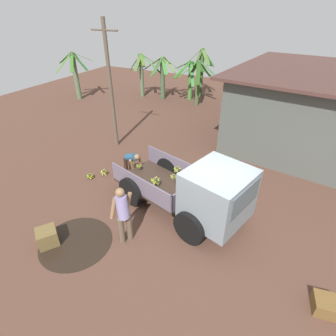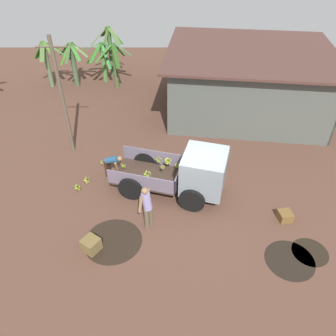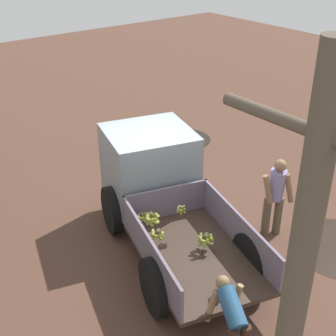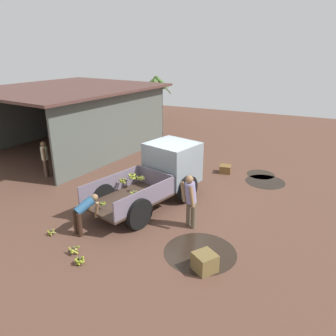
{
  "view_description": "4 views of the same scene",
  "coord_description": "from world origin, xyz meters",
  "px_view_note": "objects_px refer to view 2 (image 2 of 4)",
  "views": [
    {
      "loc": [
        1.55,
        -5.69,
        5.7
      ],
      "look_at": [
        -1.45,
        0.19,
        1.55
      ],
      "focal_mm": 28.0,
      "sensor_mm": 36.0,
      "label": 1
    },
    {
      "loc": [
        -1.18,
        -9.62,
        9.0
      ],
      "look_at": [
        -1.18,
        0.38,
        1.1
      ],
      "focal_mm": 35.0,
      "sensor_mm": 36.0,
      "label": 2
    },
    {
      "loc": [
        -6.8,
        4.94,
        5.73
      ],
      "look_at": [
        -0.47,
        0.01,
        1.44
      ],
      "focal_mm": 50.0,
      "sensor_mm": 36.0,
      "label": 3
    },
    {
      "loc": [
        -10.37,
        -4.7,
        5.33
      ],
      "look_at": [
        -0.97,
        -0.35,
        1.46
      ],
      "focal_mm": 35.0,
      "sensor_mm": 36.0,
      "label": 4
    }
  ],
  "objects_px": {
    "utility_pole": "(62,97)",
    "person_foreground_visitor": "(147,205)",
    "banana_bunch_on_ground_2": "(77,187)",
    "wooden_crate_0": "(91,245)",
    "banana_bunch_on_ground_0": "(103,162)",
    "banana_bunch_on_ground_1": "(87,180)",
    "cargo_truck": "(192,173)",
    "person_bystander_near_shed": "(181,109)",
    "person_worker_loading": "(112,163)",
    "wooden_crate_1": "(285,216)"
  },
  "relations": [
    {
      "from": "banana_bunch_on_ground_0",
      "to": "banana_bunch_on_ground_2",
      "type": "distance_m",
      "value": 1.85
    },
    {
      "from": "banana_bunch_on_ground_0",
      "to": "banana_bunch_on_ground_2",
      "type": "bearing_deg",
      "value": -114.65
    },
    {
      "from": "banana_bunch_on_ground_0",
      "to": "banana_bunch_on_ground_1",
      "type": "bearing_deg",
      "value": -110.6
    },
    {
      "from": "person_foreground_visitor",
      "to": "banana_bunch_on_ground_0",
      "type": "relative_size",
      "value": 7.14
    },
    {
      "from": "banana_bunch_on_ground_2",
      "to": "person_bystander_near_shed",
      "type": "bearing_deg",
      "value": 50.6
    },
    {
      "from": "person_foreground_visitor",
      "to": "banana_bunch_on_ground_0",
      "type": "height_order",
      "value": "person_foreground_visitor"
    },
    {
      "from": "banana_bunch_on_ground_1",
      "to": "cargo_truck",
      "type": "bearing_deg",
      "value": -9.02
    },
    {
      "from": "wooden_crate_0",
      "to": "banana_bunch_on_ground_2",
      "type": "bearing_deg",
      "value": 110.54
    },
    {
      "from": "banana_bunch_on_ground_1",
      "to": "wooden_crate_0",
      "type": "relative_size",
      "value": 0.56
    },
    {
      "from": "wooden_crate_1",
      "to": "person_bystander_near_shed",
      "type": "bearing_deg",
      "value": 117.62
    },
    {
      "from": "banana_bunch_on_ground_1",
      "to": "person_worker_loading",
      "type": "bearing_deg",
      "value": 21.8
    },
    {
      "from": "banana_bunch_on_ground_1",
      "to": "banana_bunch_on_ground_2",
      "type": "xyz_separation_m",
      "value": [
        -0.31,
        -0.44,
        -0.01
      ]
    },
    {
      "from": "cargo_truck",
      "to": "person_worker_loading",
      "type": "bearing_deg",
      "value": 176.95
    },
    {
      "from": "person_bystander_near_shed",
      "to": "banana_bunch_on_ground_0",
      "type": "xyz_separation_m",
      "value": [
        -3.58,
        -3.62,
        -0.76
      ]
    },
    {
      "from": "person_foreground_visitor",
      "to": "person_bystander_near_shed",
      "type": "height_order",
      "value": "person_foreground_visitor"
    },
    {
      "from": "cargo_truck",
      "to": "wooden_crate_1",
      "type": "xyz_separation_m",
      "value": [
        3.38,
        -1.41,
        -0.89
      ]
    },
    {
      "from": "banana_bunch_on_ground_2",
      "to": "wooden_crate_0",
      "type": "relative_size",
      "value": 0.54
    },
    {
      "from": "utility_pole",
      "to": "wooden_crate_1",
      "type": "xyz_separation_m",
      "value": [
        8.81,
        -4.47,
        -2.58
      ]
    },
    {
      "from": "cargo_truck",
      "to": "banana_bunch_on_ground_1",
      "type": "xyz_separation_m",
      "value": [
        -4.31,
        0.68,
        -0.94
      ]
    },
    {
      "from": "utility_pole",
      "to": "person_bystander_near_shed",
      "type": "height_order",
      "value": "utility_pole"
    },
    {
      "from": "person_worker_loading",
      "to": "cargo_truck",
      "type": "bearing_deg",
      "value": 2.67
    },
    {
      "from": "cargo_truck",
      "to": "banana_bunch_on_ground_1",
      "type": "relative_size",
      "value": 16.24
    },
    {
      "from": "banana_bunch_on_ground_0",
      "to": "wooden_crate_0",
      "type": "bearing_deg",
      "value": -85.64
    },
    {
      "from": "utility_pole",
      "to": "person_bystander_near_shed",
      "type": "bearing_deg",
      "value": 25.65
    },
    {
      "from": "utility_pole",
      "to": "wooden_crate_0",
      "type": "relative_size",
      "value": 10.18
    },
    {
      "from": "cargo_truck",
      "to": "utility_pole",
      "type": "distance_m",
      "value": 6.46
    },
    {
      "from": "cargo_truck",
      "to": "person_bystander_near_shed",
      "type": "bearing_deg",
      "value": 108.38
    },
    {
      "from": "cargo_truck",
      "to": "banana_bunch_on_ground_1",
      "type": "height_order",
      "value": "cargo_truck"
    },
    {
      "from": "banana_bunch_on_ground_2",
      "to": "wooden_crate_1",
      "type": "height_order",
      "value": "wooden_crate_1"
    },
    {
      "from": "person_worker_loading",
      "to": "wooden_crate_1",
      "type": "bearing_deg",
      "value": 0.65
    },
    {
      "from": "utility_pole",
      "to": "wooden_crate_0",
      "type": "bearing_deg",
      "value": -71.55
    },
    {
      "from": "person_foreground_visitor",
      "to": "utility_pole",
      "type": "bearing_deg",
      "value": -19.83
    },
    {
      "from": "cargo_truck",
      "to": "banana_bunch_on_ground_2",
      "type": "distance_m",
      "value": 4.72
    },
    {
      "from": "utility_pole",
      "to": "person_foreground_visitor",
      "type": "relative_size",
      "value": 3.05
    },
    {
      "from": "utility_pole",
      "to": "banana_bunch_on_ground_0",
      "type": "relative_size",
      "value": 21.76
    },
    {
      "from": "person_bystander_near_shed",
      "to": "banana_bunch_on_ground_2",
      "type": "xyz_separation_m",
      "value": [
        -4.35,
        -5.3,
        -0.75
      ]
    },
    {
      "from": "wooden_crate_1",
      "to": "banana_bunch_on_ground_2",
      "type": "bearing_deg",
      "value": 168.33
    },
    {
      "from": "banana_bunch_on_ground_0",
      "to": "wooden_crate_1",
      "type": "xyz_separation_m",
      "value": [
        7.22,
        -3.34,
        0.06
      ]
    },
    {
      "from": "person_bystander_near_shed",
      "to": "wooden_crate_0",
      "type": "distance_m",
      "value": 8.95
    },
    {
      "from": "utility_pole",
      "to": "person_bystander_near_shed",
      "type": "relative_size",
      "value": 3.4
    },
    {
      "from": "utility_pole",
      "to": "banana_bunch_on_ground_2",
      "type": "distance_m",
      "value": 3.94
    },
    {
      "from": "banana_bunch_on_ground_0",
      "to": "wooden_crate_0",
      "type": "relative_size",
      "value": 0.47
    },
    {
      "from": "banana_bunch_on_ground_0",
      "to": "banana_bunch_on_ground_1",
      "type": "height_order",
      "value": "banana_bunch_on_ground_1"
    },
    {
      "from": "person_foreground_visitor",
      "to": "person_bystander_near_shed",
      "type": "bearing_deg",
      "value": -69.42
    },
    {
      "from": "wooden_crate_0",
      "to": "person_foreground_visitor",
      "type": "bearing_deg",
      "value": 31.35
    },
    {
      "from": "utility_pole",
      "to": "person_foreground_visitor",
      "type": "distance_m",
      "value": 6.31
    },
    {
      "from": "cargo_truck",
      "to": "person_worker_loading",
      "type": "distance_m",
      "value": 3.46
    },
    {
      "from": "utility_pole",
      "to": "banana_bunch_on_ground_1",
      "type": "height_order",
      "value": "utility_pole"
    },
    {
      "from": "person_bystander_near_shed",
      "to": "banana_bunch_on_ground_1",
      "type": "xyz_separation_m",
      "value": [
        -4.05,
        -4.86,
        -0.74
      ]
    },
    {
      "from": "cargo_truck",
      "to": "banana_bunch_on_ground_0",
      "type": "bearing_deg",
      "value": 169.04
    }
  ]
}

